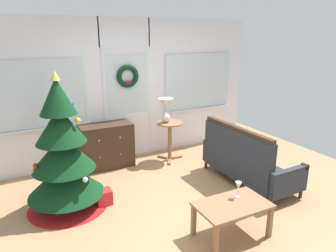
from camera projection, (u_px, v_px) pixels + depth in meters
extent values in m
plane|color=#AD7F56|center=(183.00, 206.00, 4.29)|extent=(6.76, 6.76, 0.00)
cube|color=white|center=(37.00, 98.00, 5.01)|extent=(2.15, 0.08, 2.55)
cube|color=white|center=(197.00, 84.00, 6.38)|extent=(2.15, 0.08, 2.55)
cube|color=white|center=(124.00, 32.00, 5.40)|extent=(0.94, 0.08, 0.50)
cube|color=silver|center=(128.00, 104.00, 5.73)|extent=(0.90, 0.05, 2.05)
cube|color=white|center=(129.00, 134.00, 5.88)|extent=(0.78, 0.02, 0.80)
cube|color=silver|center=(127.00, 84.00, 5.61)|extent=(0.78, 0.01, 1.10)
cube|color=silver|center=(37.00, 94.00, 4.94)|extent=(1.50, 0.01, 1.10)
cube|color=silver|center=(198.00, 81.00, 6.31)|extent=(1.50, 0.01, 1.10)
cube|color=silver|center=(41.00, 129.00, 5.10)|extent=(1.59, 0.06, 0.03)
cube|color=silver|center=(198.00, 109.00, 6.46)|extent=(1.59, 0.06, 0.03)
torus|color=black|center=(128.00, 76.00, 5.53)|extent=(0.41, 0.09, 0.41)
cube|color=red|center=(128.00, 84.00, 5.56)|extent=(0.10, 0.02, 0.10)
cylinder|color=#4C331E|center=(68.00, 198.00, 4.24)|extent=(0.10, 0.10, 0.25)
cone|color=red|center=(68.00, 203.00, 4.27)|extent=(1.06, 1.06, 0.10)
cone|color=#0F3819|center=(65.00, 178.00, 4.16)|extent=(1.00, 1.00, 0.46)
cone|color=#0F3819|center=(63.00, 152.00, 4.05)|extent=(0.82, 0.82, 0.46)
cone|color=#0F3819|center=(60.00, 125.00, 3.94)|extent=(0.64, 0.64, 0.46)
cone|color=#0F3819|center=(57.00, 96.00, 3.84)|extent=(0.46, 0.46, 0.46)
cone|color=#E0BC4C|center=(55.00, 75.00, 3.76)|extent=(0.12, 0.12, 0.12)
sphere|color=red|center=(78.00, 142.00, 4.33)|extent=(0.07, 0.07, 0.07)
sphere|color=gold|center=(78.00, 121.00, 3.92)|extent=(0.07, 0.07, 0.07)
sphere|color=silver|center=(85.00, 180.00, 3.89)|extent=(0.07, 0.07, 0.07)
sphere|color=#264CB2|center=(71.00, 104.00, 4.04)|extent=(0.07, 0.07, 0.07)
sphere|color=red|center=(35.00, 166.00, 3.90)|extent=(0.06, 0.06, 0.06)
sphere|color=gold|center=(34.00, 172.00, 3.97)|extent=(0.08, 0.08, 0.08)
cube|color=#3D281C|center=(107.00, 146.00, 5.46)|extent=(0.91, 0.44, 0.78)
sphere|color=tan|center=(99.00, 141.00, 5.14)|extent=(0.03, 0.03, 0.03)
sphere|color=tan|center=(120.00, 138.00, 5.30)|extent=(0.03, 0.03, 0.03)
sphere|color=tan|center=(100.00, 158.00, 5.23)|extent=(0.03, 0.03, 0.03)
sphere|color=tan|center=(121.00, 154.00, 5.38)|extent=(0.03, 0.03, 0.03)
cylinder|color=#3D281C|center=(301.00, 193.00, 4.49)|extent=(0.05, 0.05, 0.14)
cylinder|color=#3D281C|center=(232.00, 158.00, 5.75)|extent=(0.05, 0.05, 0.14)
cylinder|color=#3D281C|center=(270.00, 204.00, 4.22)|extent=(0.05, 0.05, 0.14)
cylinder|color=#3D281C|center=(206.00, 164.00, 5.47)|extent=(0.05, 0.05, 0.14)
cube|color=#282D38|center=(249.00, 169.00, 4.94)|extent=(0.75, 1.45, 0.14)
cube|color=#282D38|center=(236.00, 150.00, 4.69)|extent=(0.15, 1.44, 0.62)
cube|color=#3D281C|center=(238.00, 129.00, 4.60)|extent=(0.11, 1.41, 0.06)
cube|color=#282D38|center=(289.00, 182.00, 4.27)|extent=(0.66, 0.10, 0.38)
cylinder|color=#3D281C|center=(305.00, 166.00, 4.35)|extent=(0.09, 0.09, 0.09)
cube|color=#282D38|center=(220.00, 147.00, 5.55)|extent=(0.66, 0.10, 0.38)
cylinder|color=#3D281C|center=(233.00, 136.00, 5.63)|extent=(0.09, 0.09, 0.09)
cylinder|color=#8E6642|center=(170.00, 123.00, 5.65)|extent=(0.48, 0.48, 0.02)
cylinder|color=#8E6642|center=(170.00, 142.00, 5.76)|extent=(0.07, 0.07, 0.70)
cube|color=#8E6642|center=(177.00, 157.00, 5.93)|extent=(0.20, 0.05, 0.04)
cube|color=#8E6642|center=(163.00, 157.00, 5.94)|extent=(0.14, 0.20, 0.04)
cube|color=#8E6642|center=(169.00, 162.00, 5.70)|extent=(0.14, 0.20, 0.04)
sphere|color=silver|center=(166.00, 118.00, 5.63)|extent=(0.16, 0.16, 0.16)
cylinder|color=silver|center=(166.00, 111.00, 5.60)|extent=(0.02, 0.02, 0.06)
cone|color=silver|center=(166.00, 104.00, 5.56)|extent=(0.28, 0.28, 0.20)
cube|color=#8E6642|center=(233.00, 205.00, 3.56)|extent=(0.85, 0.53, 0.03)
cube|color=#8E6642|center=(216.00, 241.00, 3.26)|extent=(0.05, 0.05, 0.39)
cube|color=#8E6642|center=(270.00, 222.00, 3.60)|extent=(0.05, 0.05, 0.39)
cube|color=#8E6642|center=(194.00, 220.00, 3.64)|extent=(0.05, 0.05, 0.39)
cube|color=#8E6642|center=(244.00, 204.00, 3.97)|extent=(0.05, 0.05, 0.39)
cylinder|color=silver|center=(238.00, 197.00, 3.70)|extent=(0.06, 0.06, 0.01)
cylinder|color=silver|center=(238.00, 193.00, 3.69)|extent=(0.01, 0.01, 0.10)
cone|color=silver|center=(238.00, 186.00, 3.66)|extent=(0.08, 0.08, 0.09)
cube|color=red|center=(104.00, 197.00, 4.32)|extent=(0.21, 0.19, 0.21)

